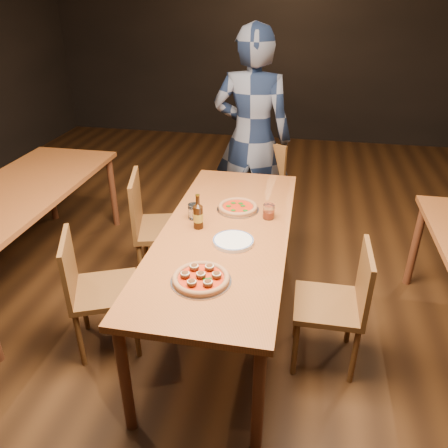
% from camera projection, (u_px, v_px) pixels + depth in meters
% --- Properties ---
extents(ground, '(9.00, 9.00, 0.00)m').
position_uv_depth(ground, '(225.00, 321.00, 3.14)').
color(ground, black).
extents(room_shell, '(9.00, 9.00, 9.00)m').
position_uv_depth(room_shell, '(226.00, 44.00, 2.26)').
color(room_shell, black).
rests_on(room_shell, ground).
extents(table_main, '(0.80, 2.00, 0.75)m').
position_uv_depth(table_main, '(225.00, 240.00, 2.82)').
color(table_main, brown).
rests_on(table_main, ground).
extents(table_left, '(0.80, 2.00, 0.75)m').
position_uv_depth(table_left, '(16.00, 199.00, 3.36)').
color(table_left, brown).
rests_on(table_left, ground).
extents(chair_main_nw, '(0.53, 0.53, 0.86)m').
position_uv_depth(chair_main_nw, '(104.00, 290.00, 2.76)').
color(chair_main_nw, brown).
rests_on(chair_main_nw, ground).
extents(chair_main_sw, '(0.54, 0.54, 0.95)m').
position_uv_depth(chair_main_sw, '(165.00, 227.00, 3.39)').
color(chair_main_sw, brown).
rests_on(chair_main_sw, ground).
extents(chair_main_e, '(0.40, 0.40, 0.86)m').
position_uv_depth(chair_main_e, '(328.00, 304.00, 2.63)').
color(chair_main_e, brown).
rests_on(chair_main_e, ground).
extents(chair_end, '(0.60, 0.60, 0.96)m').
position_uv_depth(chair_end, '(250.00, 195.00, 3.90)').
color(chair_end, brown).
rests_on(chair_end, ground).
extents(pizza_meatball, '(0.32, 0.32, 0.06)m').
position_uv_depth(pizza_meatball, '(201.00, 278.00, 2.28)').
color(pizza_meatball, '#B7B7BF').
rests_on(pizza_meatball, table_main).
extents(pizza_margherita, '(0.29, 0.29, 0.04)m').
position_uv_depth(pizza_margherita, '(238.00, 207.00, 3.03)').
color(pizza_margherita, '#B7B7BF').
rests_on(pizza_margherita, table_main).
extents(plate_stack, '(0.25, 0.25, 0.02)m').
position_uv_depth(plate_stack, '(233.00, 241.00, 2.64)').
color(plate_stack, white).
rests_on(plate_stack, table_main).
extents(beer_bottle, '(0.06, 0.06, 0.23)m').
position_uv_depth(beer_bottle, '(198.00, 216.00, 2.77)').
color(beer_bottle, black).
rests_on(beer_bottle, table_main).
extents(water_glass, '(0.08, 0.08, 0.10)m').
position_uv_depth(water_glass, '(194.00, 211.00, 2.91)').
color(water_glass, white).
rests_on(water_glass, table_main).
extents(amber_glass, '(0.08, 0.08, 0.10)m').
position_uv_depth(amber_glass, '(269.00, 212.00, 2.91)').
color(amber_glass, '#A93713').
rests_on(amber_glass, table_main).
extents(diner, '(0.72, 0.49, 1.90)m').
position_uv_depth(diner, '(252.00, 139.00, 3.83)').
color(diner, black).
rests_on(diner, ground).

